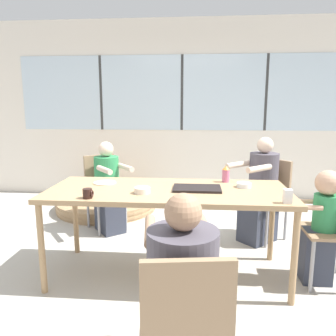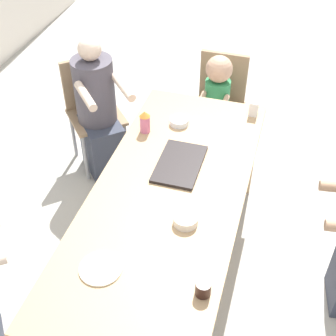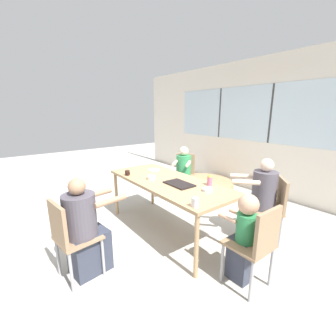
% 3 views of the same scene
% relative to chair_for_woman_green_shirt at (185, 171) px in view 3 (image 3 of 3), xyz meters
% --- Properties ---
extents(ground_plane, '(16.00, 16.00, 0.00)m').
position_rel_chair_for_woman_green_shirt_xyz_m(ground_plane, '(0.89, -1.11, -0.53)').
color(ground_plane, '#B2ADA3').
extents(wall_back_with_windows, '(8.40, 0.08, 2.80)m').
position_rel_chair_for_woman_green_shirt_xyz_m(wall_back_with_windows, '(0.89, 1.53, 0.89)').
color(wall_back_with_windows, silver).
rests_on(wall_back_with_windows, ground_plane).
extents(dining_table, '(2.02, 0.83, 0.78)m').
position_rel_chair_for_woman_green_shirt_xyz_m(dining_table, '(0.89, -1.11, 0.19)').
color(dining_table, tan).
rests_on(dining_table, ground_plane).
extents(chair_for_woman_green_shirt, '(0.56, 0.56, 0.89)m').
position_rel_chair_for_woman_green_shirt_xyz_m(chair_for_woman_green_shirt, '(0.00, 0.00, 0.00)').
color(chair_for_woman_green_shirt, '#937556').
rests_on(chair_for_woman_green_shirt, ground_plane).
extents(chair_for_man_blue_shirt, '(0.45, 0.45, 0.89)m').
position_rel_chair_for_woman_green_shirt_xyz_m(chair_for_man_blue_shirt, '(1.08, -2.52, 0.00)').
color(chair_for_man_blue_shirt, '#937556').
rests_on(chair_for_man_blue_shirt, ground_plane).
extents(chair_for_man_teal_shirt, '(0.56, 0.56, 0.89)m').
position_rel_chair_for_woman_green_shirt_xyz_m(chair_for_man_teal_shirt, '(1.95, -0.16, 0.00)').
color(chair_for_man_teal_shirt, '#937556').
rests_on(chair_for_man_teal_shirt, ground_plane).
extents(chair_for_toddler, '(0.41, 0.41, 0.89)m').
position_rel_chair_for_woman_green_shirt_xyz_m(chair_for_toddler, '(2.31, -1.13, 0.00)').
color(chair_for_toddler, '#937556').
rests_on(chair_for_toddler, ground_plane).
extents(person_woman_green_shirt, '(0.54, 0.58, 1.07)m').
position_rel_chair_for_woman_green_shirt_xyz_m(person_woman_green_shirt, '(0.10, -0.13, -0.05)').
color(person_woman_green_shirt, '#333847').
rests_on(person_woman_green_shirt, ground_plane).
extents(person_man_blue_shirt, '(0.41, 0.65, 1.09)m').
position_rel_chair_for_woman_green_shirt_xyz_m(person_man_blue_shirt, '(1.06, -2.35, -0.05)').
color(person_man_blue_shirt, '#333847').
rests_on(person_man_blue_shirt, ground_plane).
extents(person_man_teal_shirt, '(0.62, 0.60, 1.15)m').
position_rel_chair_for_woman_green_shirt_xyz_m(person_man_teal_shirt, '(1.83, -0.27, -0.02)').
color(person_man_teal_shirt, '#333847').
rests_on(person_man_teal_shirt, ground_plane).
extents(person_toddler, '(0.38, 0.22, 0.96)m').
position_rel_chair_for_woman_green_shirt_xyz_m(person_toddler, '(2.16, -1.13, -0.05)').
color(person_toddler, '#333847').
rests_on(person_toddler, ground_plane).
extents(food_tray_dark, '(0.40, 0.25, 0.02)m').
position_rel_chair_for_woman_green_shirt_xyz_m(food_tray_dark, '(1.13, -1.11, 0.26)').
color(food_tray_dark, black).
rests_on(food_tray_dark, dining_table).
extents(coffee_mug, '(0.08, 0.07, 0.08)m').
position_rel_chair_for_woman_green_shirt_xyz_m(coffee_mug, '(0.31, -1.45, 0.28)').
color(coffee_mug, black).
rests_on(coffee_mug, dining_table).
extents(sippy_cup, '(0.07, 0.07, 0.15)m').
position_rel_chair_for_woman_green_shirt_xyz_m(sippy_cup, '(1.40, -0.81, 0.32)').
color(sippy_cup, '#CC668C').
rests_on(sippy_cup, dining_table).
extents(milk_carton_small, '(0.06, 0.06, 0.10)m').
position_rel_chair_for_woman_green_shirt_xyz_m(milk_carton_small, '(1.78, -1.45, 0.30)').
color(milk_carton_small, silver).
rests_on(milk_carton_small, dining_table).
extents(bowl_white_shallow, '(0.13, 0.13, 0.05)m').
position_rel_chair_for_woman_green_shirt_xyz_m(bowl_white_shallow, '(0.70, -1.26, 0.27)').
color(bowl_white_shallow, silver).
rests_on(bowl_white_shallow, dining_table).
extents(bowl_cereal, '(0.12, 0.12, 0.04)m').
position_rel_chair_for_woman_green_shirt_xyz_m(bowl_cereal, '(1.54, -1.00, 0.27)').
color(bowl_cereal, silver).
rests_on(bowl_cereal, dining_table).
extents(plate_tortillas, '(0.20, 0.20, 0.01)m').
position_rel_chair_for_woman_green_shirt_xyz_m(plate_tortillas, '(0.30, -0.95, 0.25)').
color(plate_tortillas, beige).
rests_on(plate_tortillas, dining_table).
extents(folded_table_stack, '(1.42, 1.42, 0.15)m').
position_rel_chair_for_woman_green_shirt_xyz_m(folded_table_stack, '(-0.16, 0.70, -0.46)').
color(folded_table_stack, tan).
rests_on(folded_table_stack, ground_plane).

